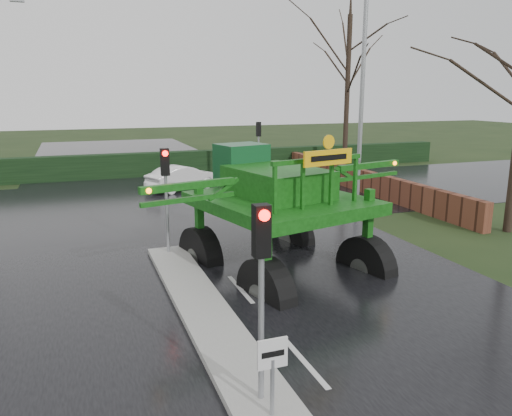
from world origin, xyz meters
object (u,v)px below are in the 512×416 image
object	(u,v)px
traffic_signal_mid	(166,178)
crop_sprayer	(261,204)
traffic_signal_far	(259,138)
white_sedan	(183,190)
keep_left_sign	(272,365)
street_light_right	(357,75)
traffic_signal_near	(262,262)

from	to	relation	value
traffic_signal_mid	crop_sprayer	distance (m)	4.25
traffic_signal_far	white_sedan	distance (m)	5.78
keep_left_sign	traffic_signal_far	bearing A→B (deg)	70.07
traffic_signal_far	street_light_right	size ratio (longest dim) A/B	0.35
traffic_signal_near	white_sedan	world-z (taller)	traffic_signal_near
traffic_signal_near	street_light_right	xyz separation A→B (m)	(9.49, 13.01, 3.40)
crop_sprayer	white_sedan	distance (m)	15.17
traffic_signal_mid	traffic_signal_far	xyz separation A→B (m)	(7.80, 12.52, 0.00)
keep_left_sign	street_light_right	world-z (taller)	street_light_right
traffic_signal_mid	street_light_right	bearing A→B (deg)	25.40
traffic_signal_far	street_light_right	xyz separation A→B (m)	(1.69, -8.01, 3.40)
traffic_signal_mid	traffic_signal_far	world-z (taller)	same
keep_left_sign	traffic_signal_mid	bearing A→B (deg)	90.00
traffic_signal_near	traffic_signal_far	distance (m)	22.42
crop_sprayer	traffic_signal_near	bearing A→B (deg)	-124.20
traffic_signal_far	white_sedan	size ratio (longest dim) A/B	0.86
crop_sprayer	white_sedan	size ratio (longest dim) A/B	2.21
keep_left_sign	traffic_signal_far	xyz separation A→B (m)	(7.80, 21.51, 1.53)
traffic_signal_near	crop_sprayer	xyz separation A→B (m)	(1.74, 4.63, -0.15)
crop_sprayer	traffic_signal_mid	bearing A→B (deg)	100.67
keep_left_sign	traffic_signal_near	size ratio (longest dim) A/B	0.38
crop_sprayer	street_light_right	bearing A→B (deg)	33.64
keep_left_sign	traffic_signal_far	world-z (taller)	traffic_signal_far
keep_left_sign	traffic_signal_mid	world-z (taller)	traffic_signal_mid
traffic_signal_mid	street_light_right	world-z (taller)	street_light_right
traffic_signal_near	keep_left_sign	bearing A→B (deg)	-90.00
traffic_signal_near	traffic_signal_mid	xyz separation A→B (m)	(0.00, 8.50, 0.00)
street_light_right	crop_sprayer	world-z (taller)	street_light_right
traffic_signal_mid	crop_sprayer	xyz separation A→B (m)	(1.74, -3.87, -0.15)
traffic_signal_mid	street_light_right	xyz separation A→B (m)	(9.49, 4.51, 3.40)
traffic_signal_mid	street_light_right	distance (m)	11.05
keep_left_sign	traffic_signal_far	size ratio (longest dim) A/B	0.38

